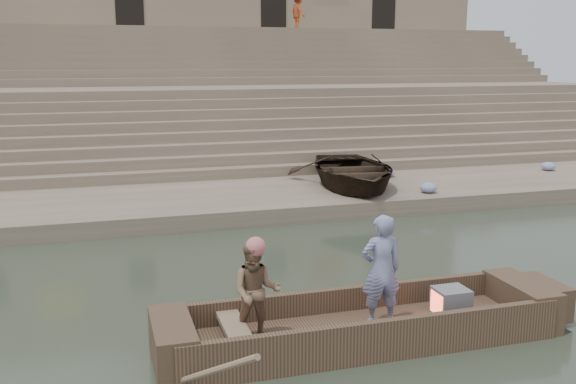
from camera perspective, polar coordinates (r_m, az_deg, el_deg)
name	(u,v)px	position (r m, az deg, el deg)	size (l,w,h in m)	color
ground	(381,329)	(9.48, 8.29, -11.98)	(120.00, 120.00, 0.00)	#293326
lower_landing	(252,200)	(16.67, -3.26, -0.72)	(32.00, 4.00, 0.40)	gray
mid_landing	(204,126)	(23.76, -7.51, 5.88)	(32.00, 3.00, 2.80)	gray
upper_landing	(179,85)	(30.60, -9.71, 9.36)	(32.00, 3.00, 5.20)	gray
ghat_steps	(197,111)	(25.39, -8.15, 7.13)	(32.00, 11.00, 5.20)	gray
building_wall	(167,24)	(34.59, -10.72, 14.56)	(32.00, 5.07, 11.20)	gray
main_rowboat	(361,334)	(9.01, 6.53, -12.48)	(5.00, 1.30, 0.22)	brown
rowboat_trim	(376,319)	(9.00, 7.84, -11.16)	(6.04, 2.63, 1.99)	brown
standing_man	(381,270)	(8.81, 8.29, -6.90)	(0.57, 0.37, 1.55)	navy
rowing_man	(256,292)	(8.27, -2.87, -8.90)	(0.64, 0.50, 1.32)	#287A52
television	(450,302)	(9.47, 14.28, -9.50)	(0.46, 0.42, 0.40)	slate
beached_rowboat	(352,170)	(17.34, 5.74, 1.93)	(3.13, 4.39, 0.91)	#2D2116
pedestrian	(298,12)	(31.72, 0.93, 15.80)	(1.07, 0.62, 1.66)	#9C3D1A
cloth_bundles	(395,179)	(18.00, 9.52, 1.15)	(17.94, 2.88, 0.26)	#3F5999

